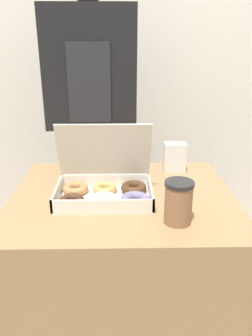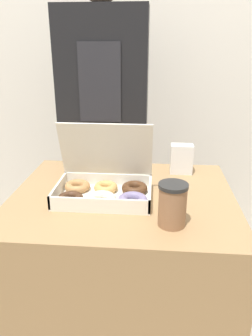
# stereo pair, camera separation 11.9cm
# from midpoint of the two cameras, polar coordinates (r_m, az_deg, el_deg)

# --- Properties ---
(wall_back) EXTENTS (10.00, 0.05, 2.60)m
(wall_back) POSITION_cam_midpoint_polar(r_m,az_deg,el_deg) (2.13, -2.69, 20.78)
(wall_back) COLOR silver
(wall_back) RESTS_ON ground_plane
(table) EXTENTS (0.84, 0.70, 0.77)m
(table) POSITION_cam_midpoint_polar(r_m,az_deg,el_deg) (1.46, -3.06, -18.38)
(table) COLOR #99754C
(table) RESTS_ON ground_plane
(donut_box) EXTENTS (0.36, 0.25, 0.27)m
(donut_box) POSITION_cam_midpoint_polar(r_m,az_deg,el_deg) (1.21, -6.40, -3.60)
(donut_box) COLOR white
(donut_box) RESTS_ON table
(coffee_cup) EXTENTS (0.09, 0.09, 0.14)m
(coffee_cup) POSITION_cam_midpoint_polar(r_m,az_deg,el_deg) (1.04, 5.88, -6.01)
(coffee_cup) COLOR #8C6042
(coffee_cup) RESTS_ON table
(napkin_holder) EXTENTS (0.10, 0.06, 0.13)m
(napkin_holder) POSITION_cam_midpoint_polar(r_m,az_deg,el_deg) (1.46, 6.15, 1.87)
(napkin_holder) COLOR silver
(napkin_holder) RESTS_ON table
(person_customer) EXTENTS (0.44, 0.24, 1.68)m
(person_customer) POSITION_cam_midpoint_polar(r_m,az_deg,el_deg) (1.71, -7.81, 6.93)
(person_customer) COLOR #4C4742
(person_customer) RESTS_ON ground_plane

